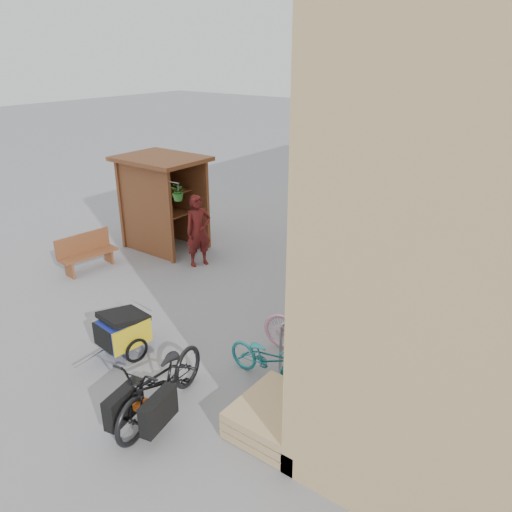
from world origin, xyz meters
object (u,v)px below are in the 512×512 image
Objects in this scene: pallet_stack at (275,416)px; bike_1 at (310,330)px; bike_6 at (383,260)px; bike_3 at (355,297)px; person_kiosk at (198,231)px; bike_4 at (366,276)px; kiosk at (160,190)px; bench at (87,252)px; cargo_bike at (161,383)px; bike_7 at (391,257)px; shopping_carts at (454,232)px; bike_2 at (346,304)px; bike_5 at (379,272)px; child_trailer at (122,330)px; bike_0 at (268,359)px.

bike_1 is (-0.54, 1.79, 0.31)m from pallet_stack.
bike_3 is at bearing 179.81° from bike_6.
bike_4 is (3.97, 0.80, -0.38)m from person_kiosk.
person_kiosk is at bearing -10.85° from kiosk.
bike_4 is at bearing 29.72° from bench.
bike_7 is at bearing 71.91° from cargo_bike.
shopping_carts is 0.91× the size of cargo_bike.
kiosk is 7.52m from shopping_carts.
kiosk reaches higher than bike_2.
bike_6 is at bearing 98.76° from pallet_stack.
shopping_carts is at bearing 3.28° from bike_4.
cargo_bike is 4.27m from bike_3.
bike_6 is at bearing 7.73° from bike_2.
bike_6 is at bearing 17.41° from kiosk.
bike_5 is (-0.06, 2.93, -0.03)m from bike_1.
bike_5 is (-0.61, 4.72, 0.29)m from pallet_stack.
child_trailer is 0.85× the size of bike_5.
bike_3 is at bearing 58.94° from child_trailer.
bike_2 is 1.02× the size of bike_5.
person_kiosk is 0.94× the size of bike_4.
bike_3 is (-0.51, -4.47, -0.15)m from shopping_carts.
kiosk is 5.88m from bike_3.
bike_6 is (-0.86, -2.34, -0.19)m from shopping_carts.
kiosk reaches higher than person_kiosk.
kiosk is 1.35× the size of bike_4.
bike_0 is 2.62m from bike_3.
bike_6 is at bearing 23.20° from bike_5.
shopping_carts reaches higher than bike_4.
bike_3 is at bearing -151.71° from bike_4.
person_kiosk is 1.05× the size of bike_5.
cargo_bike is 5.14m from bike_4.
shopping_carts is 1.37× the size of child_trailer.
bench is 2.68m from person_kiosk.
bike_6 is at bearing 39.24° from bench.
cargo_bike is (-1.48, -0.72, 0.32)m from pallet_stack.
kiosk is 1.67× the size of bike_3.
pallet_stack is 0.71× the size of bike_2.
shopping_carts is 1.04× the size of bike_4.
person_kiosk is at bearing 108.10° from bike_6.
cargo_bike reaches higher than bike_7.
bench reaches higher than bike_6.
bike_7 is (-0.05, 4.91, 0.06)m from bike_0.
kiosk is 1.48× the size of bike_2.
bike_1 is at bearing 106.85° from pallet_stack.
child_trailer is 5.38m from bike_5.
bench is 6.73m from bike_5.
kiosk is 1.78× the size of bench.
bike_1 is (5.74, -2.08, -1.03)m from kiosk.
bike_4 is (0.74, 5.09, -0.04)m from cargo_bike.
bike_3 is (4.19, -0.13, -0.42)m from person_kiosk.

